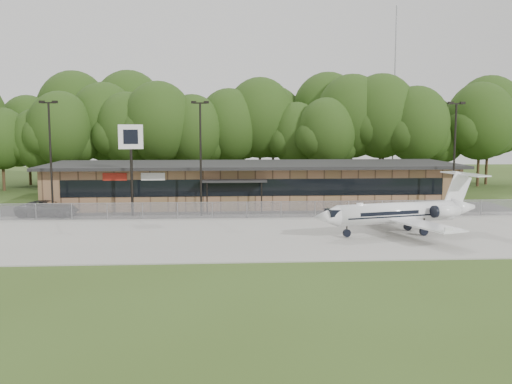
{
  "coord_description": "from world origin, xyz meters",
  "views": [
    {
      "loc": [
        -3.33,
        -34.06,
        8.21
      ],
      "look_at": [
        -0.38,
        12.0,
        2.71
      ],
      "focal_mm": 40.0,
      "sensor_mm": 36.0,
      "label": 1
    }
  ],
  "objects": [
    {
      "name": "light_pole_right",
      "position": [
        18.0,
        16.5,
        5.98
      ],
      "size": [
        1.55,
        0.3,
        10.23
      ],
      "color": "black",
      "rests_on": "ground"
    },
    {
      "name": "apron",
      "position": [
        0.0,
        8.0,
        0.04
      ],
      "size": [
        64.0,
        18.0,
        0.08
      ],
      "primitive_type": "cube",
      "color": "#9E9B93",
      "rests_on": "ground"
    },
    {
      "name": "pole_sign",
      "position": [
        -11.12,
        16.8,
        6.26
      ],
      "size": [
        2.16,
        0.51,
        8.19
      ],
      "rotation": [
        0.0,
        0.0,
        0.12
      ],
      "color": "black",
      "rests_on": "ground"
    },
    {
      "name": "ground",
      "position": [
        0.0,
        0.0,
        0.0
      ],
      "size": [
        160.0,
        160.0,
        0.0
      ],
      "primitive_type": "plane",
      "color": "#364A1A",
      "rests_on": "ground"
    },
    {
      "name": "business_jet",
      "position": [
        10.15,
        6.93,
        1.64
      ],
      "size": [
        13.56,
        12.19,
        4.59
      ],
      "rotation": [
        0.0,
        0.0,
        0.25
      ],
      "color": "white",
      "rests_on": "ground"
    },
    {
      "name": "light_pole_left",
      "position": [
        -18.0,
        16.5,
        5.98
      ],
      "size": [
        1.55,
        0.3,
        10.23
      ],
      "color": "black",
      "rests_on": "ground"
    },
    {
      "name": "parking_lot",
      "position": [
        0.0,
        19.5,
        0.03
      ],
      "size": [
        50.0,
        9.0,
        0.06
      ],
      "primitive_type": "cube",
      "color": "#383835",
      "rests_on": "ground"
    },
    {
      "name": "suv",
      "position": [
        -18.64,
        17.1,
        0.74
      ],
      "size": [
        5.5,
        2.81,
        1.49
      ],
      "primitive_type": "imported",
      "rotation": [
        0.0,
        0.0,
        1.51
      ],
      "color": "#2F2F31",
      "rests_on": "ground"
    },
    {
      "name": "fence",
      "position": [
        0.0,
        15.0,
        0.78
      ],
      "size": [
        46.0,
        0.04,
        1.52
      ],
      "color": "gray",
      "rests_on": "ground"
    },
    {
      "name": "radio_mast",
      "position": [
        22.0,
        48.0,
        12.5
      ],
      "size": [
        0.2,
        0.2,
        25.0
      ],
      "primitive_type": "cylinder",
      "color": "gray",
      "rests_on": "ground"
    },
    {
      "name": "light_pole_mid",
      "position": [
        -5.0,
        16.5,
        5.98
      ],
      "size": [
        1.55,
        0.3,
        10.23
      ],
      "color": "black",
      "rests_on": "ground"
    },
    {
      "name": "treeline",
      "position": [
        0.0,
        42.0,
        7.5
      ],
      "size": [
        72.0,
        12.0,
        15.0
      ],
      "primitive_type": null,
      "color": "#203A12",
      "rests_on": "ground"
    },
    {
      "name": "terminal",
      "position": [
        -0.0,
        23.94,
        2.18
      ],
      "size": [
        41.0,
        11.65,
        4.3
      ],
      "color": "#936849",
      "rests_on": "ground"
    }
  ]
}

